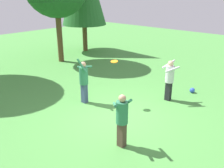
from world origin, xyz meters
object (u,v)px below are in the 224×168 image
object	(u,v)px
person_catcher	(170,77)
frisbee	(114,62)
person_bystander	(122,117)
person_thrower	(84,79)
ball_blue	(192,90)

from	to	relation	value
person_catcher	frisbee	xyz separation A→B (m)	(-1.78, 1.37, 0.76)
person_bystander	frisbee	distance (m)	2.91
person_thrower	ball_blue	world-z (taller)	person_thrower
person_thrower	ball_blue	xyz separation A→B (m)	(3.84, -2.77, -0.90)
person_thrower	ball_blue	size ratio (longest dim) A/B	8.31
person_bystander	frisbee	xyz separation A→B (m)	(1.94, 2.01, 0.80)
person_catcher	frisbee	distance (m)	2.37
person_bystander	ball_blue	xyz separation A→B (m)	(5.12, 0.24, -0.84)
person_thrower	person_bystander	distance (m)	3.27
person_catcher	person_bystander	bearing A→B (deg)	47.34
person_thrower	person_catcher	bearing A→B (deg)	12.35
person_bystander	ball_blue	size ratio (longest dim) A/B	7.15
ball_blue	person_bystander	bearing A→B (deg)	-177.31
person_bystander	ball_blue	world-z (taller)	person_bystander
frisbee	ball_blue	bearing A→B (deg)	-29.15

